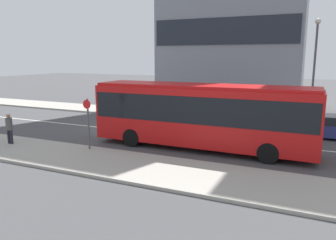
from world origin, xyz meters
TOP-DOWN VIEW (x-y plane):
  - ground_plane at (0.00, 0.00)m, footprint 120.00×120.00m
  - sidewalk_near at (0.00, -6.25)m, footprint 44.00×3.50m
  - sidewalk_far at (0.00, 6.25)m, footprint 44.00×3.50m
  - lane_centerline at (0.00, 0.00)m, footprint 41.80×0.16m
  - city_bus at (6.10, -2.14)m, footprint 11.35×2.58m
  - parked_car_0 at (12.21, 3.24)m, footprint 4.47×1.89m
  - pedestrian_near_stop at (-3.37, -5.88)m, footprint 0.35×0.34m
  - bus_stop_sign at (1.14, -5.00)m, footprint 0.44×0.12m
  - street_lamp at (11.15, 5.65)m, footprint 0.36×0.36m

SIDE VIEW (x-z plane):
  - ground_plane at x=0.00m, z-range 0.00..0.00m
  - lane_centerline at x=0.00m, z-range 0.00..0.01m
  - sidewalk_near at x=0.00m, z-range 0.00..0.13m
  - sidewalk_far at x=0.00m, z-range 0.00..0.13m
  - parked_car_0 at x=12.21m, z-range -0.03..1.29m
  - pedestrian_near_stop at x=-3.37m, z-range 0.23..1.84m
  - bus_stop_sign at x=1.14m, z-range 0.35..2.90m
  - city_bus at x=6.10m, z-range 0.25..3.58m
  - street_lamp at x=11.15m, z-range 0.89..7.87m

